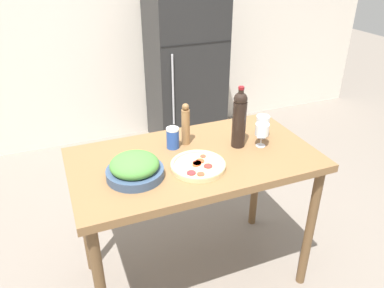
{
  "coord_description": "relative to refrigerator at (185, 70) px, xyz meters",
  "views": [
    {
      "loc": [
        -0.7,
        -1.7,
        2.0
      ],
      "look_at": [
        0.0,
        0.04,
        0.99
      ],
      "focal_mm": 35.0,
      "sensor_mm": 36.0,
      "label": 1
    }
  ],
  "objects": [
    {
      "name": "homemade_pizza",
      "position": [
        -0.71,
        -2.04,
        0.15
      ],
      "size": [
        0.3,
        0.3,
        0.03
      ],
      "color": "#DBC189",
      "rests_on": "prep_counter"
    },
    {
      "name": "wall_back",
      "position": [
        -0.68,
        0.36,
        0.5
      ],
      "size": [
        6.4,
        0.06,
        2.6
      ],
      "color": "silver",
      "rests_on": "ground_plane"
    },
    {
      "name": "wine_bottle",
      "position": [
        -0.39,
        -1.9,
        0.31
      ],
      "size": [
        0.08,
        0.08,
        0.37
      ],
      "color": "black",
      "rests_on": "prep_counter"
    },
    {
      "name": "pepper_mill",
      "position": [
        -0.67,
        -1.76,
        0.26
      ],
      "size": [
        0.05,
        0.05,
        0.26
      ],
      "color": "olive",
      "rests_on": "prep_counter"
    },
    {
      "name": "prep_counter",
      "position": [
        -0.68,
        -1.92,
        0.02
      ],
      "size": [
        1.39,
        0.76,
        0.93
      ],
      "color": "brown",
      "rests_on": "ground_plane"
    },
    {
      "name": "wine_glass_far",
      "position": [
        -0.21,
        -1.86,
        0.23
      ],
      "size": [
        0.08,
        0.08,
        0.14
      ],
      "color": "silver",
      "rests_on": "prep_counter"
    },
    {
      "name": "ground_plane",
      "position": [
        -0.68,
        -1.92,
        -0.8
      ],
      "size": [
        14.0,
        14.0,
        0.0
      ],
      "primitive_type": "plane",
      "color": "slate"
    },
    {
      "name": "salad_bowl",
      "position": [
        -1.05,
        -2.0,
        0.18
      ],
      "size": [
        0.3,
        0.3,
        0.13
      ],
      "color": "#384C6B",
      "rests_on": "prep_counter"
    },
    {
      "name": "refrigerator",
      "position": [
        0.0,
        0.0,
        0.0
      ],
      "size": [
        0.73,
        0.65,
        1.6
      ],
      "color": "black",
      "rests_on": "ground_plane"
    },
    {
      "name": "salt_canister",
      "position": [
        -0.76,
        -1.78,
        0.19
      ],
      "size": [
        0.07,
        0.07,
        0.13
      ],
      "color": "#284CA3",
      "rests_on": "prep_counter"
    },
    {
      "name": "wine_glass_near",
      "position": [
        -0.27,
        -1.95,
        0.23
      ],
      "size": [
        0.08,
        0.08,
        0.14
      ],
      "color": "silver",
      "rests_on": "prep_counter"
    }
  ]
}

